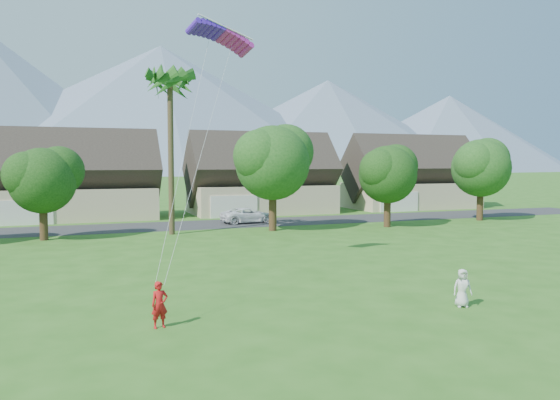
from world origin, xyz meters
name	(u,v)px	position (x,y,z in m)	size (l,w,h in m)	color
ground	(400,354)	(0.00, 0.00, 0.00)	(500.00, 500.00, 0.00)	#2D6019
street	(185,225)	(0.00, 34.00, 0.01)	(90.00, 7.00, 0.01)	#2D2D30
kite_flyer	(160,305)	(-6.14, 4.94, 0.78)	(0.57, 0.37, 1.56)	red
watcher	(462,288)	(5.07, 3.62, 0.73)	(0.71, 0.46, 1.46)	silver
parked_car	(248,215)	(5.75, 34.00, 0.69)	(2.30, 5.00, 1.39)	white
mountain_ridge	(120,113)	(10.40, 260.00, 29.07)	(540.00, 240.00, 70.00)	slate
houses_row	(173,182)	(0.49, 42.99, 3.44)	(72.75, 8.19, 8.86)	beige
tree_row	(184,170)	(-1.14, 27.92, 4.89)	(62.27, 6.67, 8.45)	#47301C
fan_palm	(170,78)	(-2.00, 28.50, 11.80)	(3.00, 3.00, 13.80)	#4C3D26
parafoil_kite	(221,34)	(-1.80, 13.67, 11.87)	(3.56, 1.43, 0.50)	#4B1AC4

